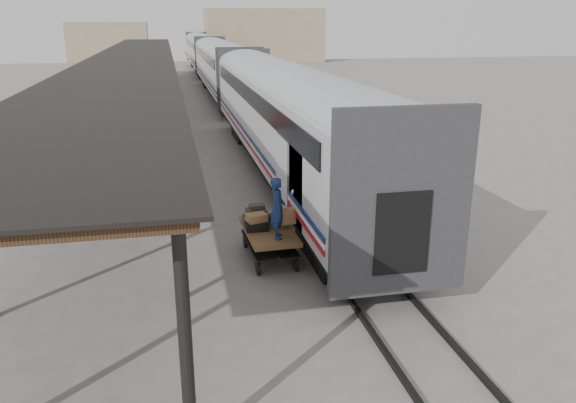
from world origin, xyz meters
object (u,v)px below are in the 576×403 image
(pedestrian, at_px, (161,133))
(porter, at_px, (278,208))
(baggage_cart, at_px, (269,236))
(luggage_tug, at_px, (154,122))

(pedestrian, bearing_deg, porter, 99.91)
(pedestrian, bearing_deg, baggage_cart, 99.93)
(baggage_cart, bearing_deg, pedestrian, 98.70)
(baggage_cart, height_order, luggage_tug, luggage_tug)
(luggage_tug, relative_size, porter, 1.02)
(luggage_tug, bearing_deg, porter, -69.36)
(pedestrian, bearing_deg, luggage_tug, -85.41)
(porter, height_order, pedestrian, porter)
(luggage_tug, bearing_deg, pedestrian, -73.49)
(baggage_cart, relative_size, luggage_tug, 1.48)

